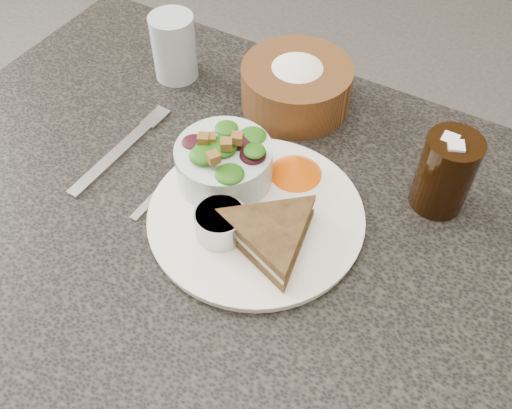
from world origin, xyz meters
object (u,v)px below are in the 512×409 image
object	(u,v)px
sandwich	(272,235)
dressing_ramekin	(220,223)
cola_glass	(446,170)
water_glass	(174,47)
dinner_plate	(256,217)
salad_bowl	(224,158)
dining_table	(242,348)
bread_basket	(297,80)

from	to	relation	value
sandwich	dressing_ramekin	distance (m)	0.06
cola_glass	water_glass	world-z (taller)	cola_glass
dinner_plate	cola_glass	size ratio (longest dim) A/B	2.26
water_glass	salad_bowl	bearing A→B (deg)	-40.22
salad_bowl	dressing_ramekin	distance (m)	0.09
dining_table	cola_glass	xyz separation A→B (m)	(0.21, 0.16, 0.44)
salad_bowl	cola_glass	world-z (taller)	cola_glass
salad_bowl	bread_basket	xyz separation A→B (m)	(0.01, 0.19, -0.00)
sandwich	water_glass	xyz separation A→B (m)	(-0.30, 0.23, 0.02)
dining_table	dressing_ramekin	distance (m)	0.41
dinner_plate	cola_glass	xyz separation A→B (m)	(0.19, 0.15, 0.05)
salad_bowl	dressing_ramekin	world-z (taller)	salad_bowl
dinner_plate	water_glass	distance (m)	0.33
dining_table	water_glass	xyz separation A→B (m)	(-0.24, 0.21, 0.43)
bread_basket	dressing_ramekin	bearing A→B (deg)	-81.94
dining_table	dinner_plate	distance (m)	0.38
dinner_plate	bread_basket	bearing A→B (deg)	105.11
bread_basket	cola_glass	bearing A→B (deg)	-18.11
dinner_plate	water_glass	size ratio (longest dim) A/B	2.61
dinner_plate	bread_basket	size ratio (longest dim) A/B	1.65
bread_basket	dining_table	bearing A→B (deg)	-80.69
dining_table	sandwich	distance (m)	0.41
sandwich	dressing_ramekin	xyz separation A→B (m)	(-0.06, -0.02, -0.00)
sandwich	bread_basket	bearing A→B (deg)	131.06
water_glass	sandwich	bearing A→B (deg)	-37.33
dinner_plate	dressing_ramekin	xyz separation A→B (m)	(-0.02, -0.05, 0.02)
dinner_plate	salad_bowl	bearing A→B (deg)	153.58
salad_bowl	dressing_ramekin	xyz separation A→B (m)	(0.04, -0.08, -0.02)
bread_basket	sandwich	bearing A→B (deg)	-68.64
dressing_ramekin	salad_bowl	bearing A→B (deg)	118.98
dressing_ramekin	cola_glass	distance (m)	0.29
dressing_ramekin	cola_glass	xyz separation A→B (m)	(0.21, 0.19, 0.03)
salad_bowl	sandwich	bearing A→B (deg)	-31.50
sandwich	dressing_ramekin	size ratio (longest dim) A/B	2.28
water_glass	bread_basket	bearing A→B (deg)	8.35
dining_table	bread_basket	distance (m)	0.49
bread_basket	water_glass	world-z (taller)	water_glass
cola_glass	dinner_plate	bearing A→B (deg)	-142.64
dressing_ramekin	bread_basket	distance (m)	0.28
cola_glass	water_glass	xyz separation A→B (m)	(-0.45, 0.05, -0.01)
sandwich	water_glass	distance (m)	0.38
dinner_plate	dining_table	bearing A→B (deg)	-154.86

